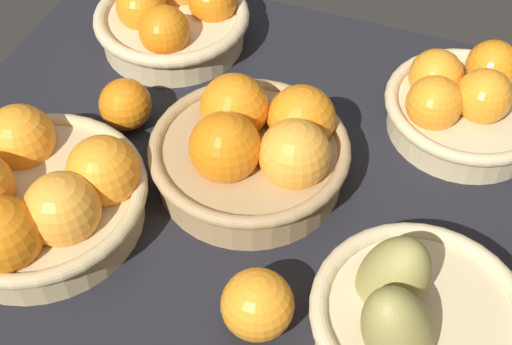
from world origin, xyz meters
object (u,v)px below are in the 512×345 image
(basket_near_right_pears, at_px, (412,319))
(loose_orange_back_gap, at_px, (257,305))
(basket_near_left, at_px, (36,196))
(loose_orange_front_gap, at_px, (125,105))
(basket_far_left, at_px, (173,19))
(basket_far_right, at_px, (465,103))
(basket_center, at_px, (256,147))

(basket_near_right_pears, xyz_separation_m, loose_orange_back_gap, (-0.15, -0.03, -0.01))
(basket_near_left, bearing_deg, loose_orange_front_gap, 85.08)
(basket_near_right_pears, distance_m, basket_far_left, 0.56)
(basket_far_right, relative_size, loose_orange_back_gap, 2.85)
(basket_center, distance_m, loose_orange_back_gap, 0.21)
(basket_center, distance_m, loose_orange_front_gap, 0.19)
(basket_center, relative_size, basket_far_right, 1.13)
(basket_near_right_pears, bearing_deg, basket_far_right, 90.88)
(basket_far_right, bearing_deg, loose_orange_front_gap, -159.77)
(basket_near_left, relative_size, loose_orange_back_gap, 3.37)
(loose_orange_back_gap, bearing_deg, basket_near_right_pears, 12.76)
(basket_center, distance_m, basket_far_right, 0.28)
(basket_far_left, bearing_deg, basket_near_right_pears, -40.41)
(basket_far_right, bearing_deg, basket_far_left, 176.00)
(basket_center, relative_size, basket_far_left, 1.07)
(basket_center, relative_size, loose_orange_front_gap, 3.51)
(basket_far_right, bearing_deg, basket_near_right_pears, -89.12)
(basket_center, xyz_separation_m, basket_far_left, (-0.20, 0.20, -0.01))
(basket_near_right_pears, distance_m, basket_far_right, 0.34)
(basket_near_left, height_order, loose_orange_front_gap, basket_near_left)
(basket_near_left, height_order, basket_center, basket_center)
(basket_near_right_pears, bearing_deg, basket_far_left, 139.59)
(basket_near_left, xyz_separation_m, basket_far_left, (-0.00, 0.36, -0.00))
(basket_near_right_pears, xyz_separation_m, basket_far_right, (-0.01, 0.34, -0.00))
(basket_near_right_pears, bearing_deg, loose_orange_back_gap, -167.24)
(basket_far_left, distance_m, loose_orange_back_gap, 0.49)
(basket_center, xyz_separation_m, loose_orange_back_gap, (0.08, -0.19, -0.01))
(basket_near_left, relative_size, basket_far_left, 1.13)
(basket_center, height_order, basket_far_right, basket_center)
(loose_orange_back_gap, bearing_deg, loose_orange_front_gap, 140.34)
(basket_near_right_pears, height_order, basket_center, basket_near_right_pears)
(loose_orange_front_gap, bearing_deg, basket_far_left, 95.14)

